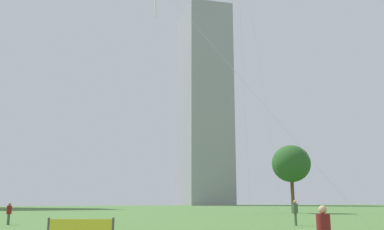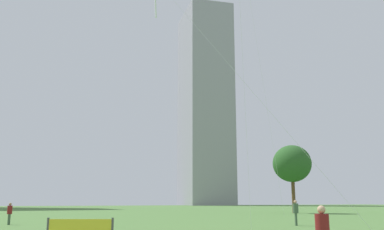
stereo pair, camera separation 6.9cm
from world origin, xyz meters
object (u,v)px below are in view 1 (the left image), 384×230
person_standing_4 (9,212)px  park_tree_0 (291,164)px  distant_highrise_0 (204,105)px  person_standing_3 (295,211)px

person_standing_4 → park_tree_0: 40.08m
park_tree_0 → distant_highrise_0: (33.09, 100.25, 32.42)m
person_standing_3 → park_tree_0: (17.93, 24.41, 5.85)m
person_standing_3 → distant_highrise_0: (51.03, 124.67, 38.27)m
park_tree_0 → person_standing_3: bearing=-126.3°
park_tree_0 → distant_highrise_0: bearing=71.7°
person_standing_3 → distant_highrise_0: bearing=-170.9°
person_standing_3 → distant_highrise_0: 140.03m
park_tree_0 → distant_highrise_0: 110.44m
person_standing_4 → distant_highrise_0: 140.23m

